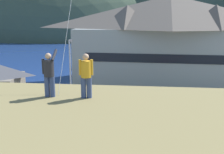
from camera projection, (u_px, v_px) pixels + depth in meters
ground_plane at (77, 151)px, 19.20m from camera, size 600.00×600.00×0.00m
parking_lot_pad at (90, 124)px, 24.04m from camera, size 40.00×20.00×0.10m
bay_water at (126, 50)px, 77.40m from camera, size 360.00×84.00×0.03m
far_hill_west_ridge at (60, 36)px, 130.08m from camera, size 93.40×75.27×70.45m
far_hill_east_peak at (145, 36)px, 133.48m from camera, size 115.39×49.22×83.11m
harbor_lodge at (169, 38)px, 37.44m from camera, size 27.09×12.09×12.12m
wharf_dock at (103, 65)px, 50.73m from camera, size 3.20×10.30×0.70m
moored_boat_wharfside at (84, 64)px, 50.47m from camera, size 2.32×6.70×2.16m
moored_boat_outer_mooring at (121, 64)px, 49.65m from camera, size 2.95×7.30×2.16m
moored_boat_inner_slip at (87, 61)px, 53.58m from camera, size 2.66×7.22×2.16m
parked_car_lone_by_shed at (119, 109)px, 24.77m from camera, size 4.26×2.17×1.82m
parked_car_mid_row_far at (195, 145)px, 17.86m from camera, size 4.23×2.12×1.82m
parked_car_mid_row_near at (43, 137)px, 19.09m from camera, size 4.28×2.20×1.82m
parked_car_front_row_silver at (193, 111)px, 24.26m from camera, size 4.28×2.21×1.82m
parking_light_pole at (70, 67)px, 28.88m from camera, size 0.24×0.78×6.83m
person_kite_flyer at (49, 73)px, 10.59m from camera, size 0.53×0.65×1.86m
person_companion at (86, 74)px, 10.43m from camera, size 0.55×0.40×1.74m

